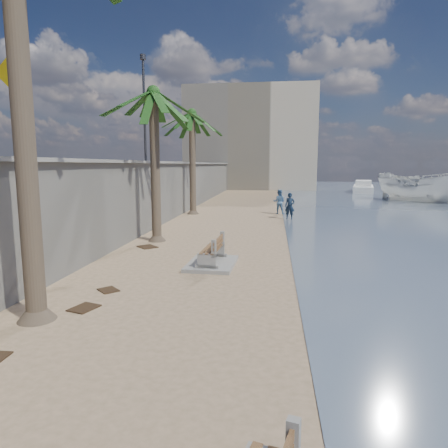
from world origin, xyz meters
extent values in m
plane|color=tan|center=(0.00, 0.00, 0.00)|extent=(140.00, 140.00, 0.00)
cube|color=gray|center=(-5.20, 20.00, 1.75)|extent=(0.45, 70.00, 3.50)
cube|color=gray|center=(-5.20, 20.00, 3.55)|extent=(0.80, 70.00, 0.12)
cube|color=#B7AA93|center=(-2.00, 52.00, 7.00)|extent=(18.00, 12.00, 14.00)
cube|color=gray|center=(-0.72, 5.38, 0.06)|extent=(1.64, 2.34, 0.12)
cylinder|color=brown|center=(-3.84, 0.12, 4.34)|extent=(0.44, 0.44, 8.68)
cylinder|color=brown|center=(-3.86, 9.46, 3.25)|extent=(0.42, 0.42, 6.49)
cylinder|color=brown|center=(-4.21, 19.48, 3.44)|extent=(0.44, 0.44, 6.87)
cylinder|color=#2D2D33|center=(-5.00, 1.50, 4.81)|extent=(0.07, 0.07, 2.40)
cube|color=yellow|center=(-5.00, 1.50, 5.60)|extent=(0.78, 0.03, 0.78)
cylinder|color=#2D2D33|center=(-5.10, 12.00, 6.11)|extent=(0.12, 0.12, 5.00)
cylinder|color=#2D2D33|center=(-5.10, 12.00, 8.61)|extent=(0.28, 0.28, 0.25)
imported|color=#132034|center=(2.38, 17.51, 0.96)|extent=(0.76, 0.57, 1.92)
imported|color=#45688F|center=(1.75, 20.20, 0.95)|extent=(0.99, 0.81, 1.89)
imported|color=silver|center=(14.86, 31.24, 1.50)|extent=(4.63, 4.63, 3.80)
cube|color=#382616|center=(-3.14, 0.91, 0.01)|extent=(0.70, 0.78, 0.03)
cube|color=#382616|center=(-3.86, 8.08, 0.01)|extent=(1.01, 1.02, 0.03)
cube|color=#382616|center=(-3.12, 2.31, 0.01)|extent=(0.71, 0.71, 0.03)
camera|label=1|loc=(1.31, -7.77, 3.42)|focal=32.00mm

